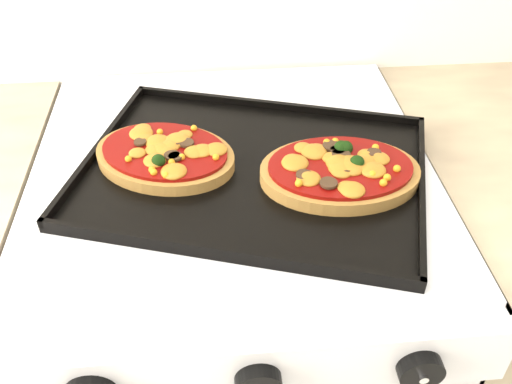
{
  "coord_description": "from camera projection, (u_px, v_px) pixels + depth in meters",
  "views": [
    {
      "loc": [
        -0.02,
        1.02,
        1.41
      ],
      "look_at": [
        0.03,
        1.62,
        0.92
      ],
      "focal_mm": 40.0,
      "sensor_mm": 36.0,
      "label": 1
    }
  ],
  "objects": [
    {
      "name": "stove",
      "position": [
        239.0,
        347.0,
        1.13
      ],
      "size": [
        0.6,
        0.6,
        0.91
      ],
      "primitive_type": "cube",
      "color": "silver",
      "rests_on": "floor"
    },
    {
      "name": "pizza_left",
      "position": [
        165.0,
        154.0,
        0.82
      ],
      "size": [
        0.25,
        0.22,
        0.03
      ],
      "primitive_type": null,
      "rotation": [
        0.0,
        0.0,
        -0.4
      ],
      "color": "#A57039",
      "rests_on": "baking_tray"
    },
    {
      "name": "control_panel",
      "position": [
        251.0,
        368.0,
        0.64
      ],
      "size": [
        0.6,
        0.02,
        0.09
      ],
      "primitive_type": "cube",
      "color": "silver",
      "rests_on": "stove"
    },
    {
      "name": "knob_right",
      "position": [
        420.0,
        371.0,
        0.64
      ],
      "size": [
        0.05,
        0.02,
        0.05
      ],
      "primitive_type": "cylinder",
      "rotation": [
        1.57,
        0.0,
        0.0
      ],
      "color": "black",
      "rests_on": "control_panel"
    },
    {
      "name": "pizza_right",
      "position": [
        340.0,
        170.0,
        0.79
      ],
      "size": [
        0.23,
        0.17,
        0.03
      ],
      "primitive_type": null,
      "rotation": [
        0.0,
        0.0,
        -0.04
      ],
      "color": "#A57039",
      "rests_on": "baking_tray"
    },
    {
      "name": "knob_center",
      "position": [
        258.0,
        384.0,
        0.62
      ],
      "size": [
        0.05,
        0.02,
        0.05
      ],
      "primitive_type": "cylinder",
      "rotation": [
        1.57,
        0.0,
        0.0
      ],
      "color": "black",
      "rests_on": "control_panel"
    },
    {
      "name": "baking_tray",
      "position": [
        253.0,
        169.0,
        0.81
      ],
      "size": [
        0.56,
        0.48,
        0.02
      ],
      "primitive_type": "cube",
      "rotation": [
        0.0,
        0.0,
        -0.3
      ],
      "color": "black",
      "rests_on": "stove"
    }
  ]
}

